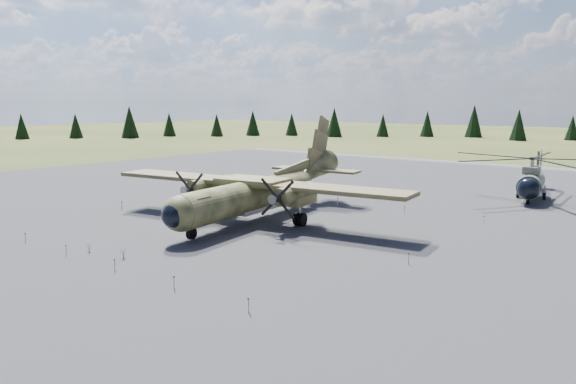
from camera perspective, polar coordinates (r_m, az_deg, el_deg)
The scene contains 8 objects.
ground at distance 49.08m, azimuth -5.38°, elevation -3.98°, with size 500.00×500.00×0.00m, color brown.
apron at distance 56.53m, azimuth 1.68°, elevation -2.22°, with size 120.00×120.00×0.04m, color slate.
transport_plane at distance 53.52m, azimuth -2.93°, elevation 0.33°, with size 31.09×28.05×10.23m.
helicopter_near at distance 69.59m, azimuth 23.55°, elevation 2.10°, with size 23.23×24.81×5.00m.
info_placard_left at distance 44.55m, azimuth -19.60°, elevation -5.22°, with size 0.44×0.21×0.68m.
info_placard_right at distance 41.99m, azimuth -16.44°, elevation -5.85°, with size 0.49×0.24×0.75m.
barrier_fence at distance 49.23m, azimuth -5.84°, elevation -3.34°, with size 33.12×29.62×0.85m.
treeline at distance 47.83m, azimuth -0.94°, elevation 1.36°, with size 307.85×312.34×10.98m.
Camera 1 is at (33.33, -34.32, 10.96)m, focal length 35.00 mm.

